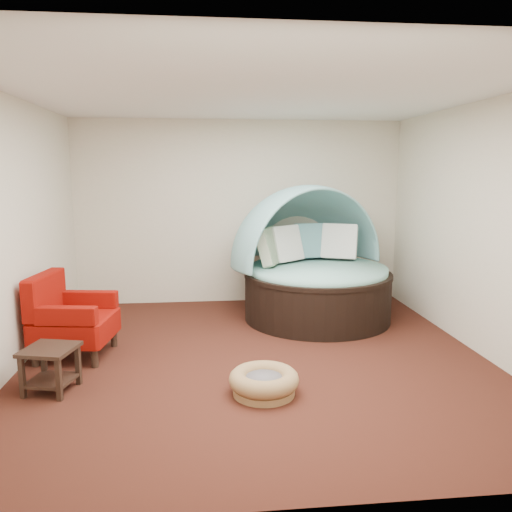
{
  "coord_description": "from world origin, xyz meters",
  "views": [
    {
      "loc": [
        -0.56,
        -5.19,
        2.03
      ],
      "look_at": [
        0.05,
        0.6,
        1.04
      ],
      "focal_mm": 35.0,
      "sensor_mm": 36.0,
      "label": 1
    }
  ],
  "objects": [
    {
      "name": "wall_left",
      "position": [
        -2.5,
        0.0,
        1.4
      ],
      "size": [
        0.0,
        5.0,
        5.0
      ],
      "primitive_type": "plane",
      "rotation": [
        1.57,
        0.0,
        1.57
      ],
      "color": "beige",
      "rests_on": "floor"
    },
    {
      "name": "floor",
      "position": [
        0.0,
        0.0,
        0.0
      ],
      "size": [
        5.0,
        5.0,
        0.0
      ],
      "primitive_type": "plane",
      "color": "#451B13",
      "rests_on": "ground"
    },
    {
      "name": "wall_right",
      "position": [
        2.5,
        0.0,
        1.4
      ],
      "size": [
        0.0,
        5.0,
        5.0
      ],
      "primitive_type": "plane",
      "rotation": [
        1.57,
        0.0,
        -1.57
      ],
      "color": "beige",
      "rests_on": "floor"
    },
    {
      "name": "pet_basket",
      "position": [
        -0.03,
        -0.9,
        0.12
      ],
      "size": [
        0.82,
        0.82,
        0.23
      ],
      "rotation": [
        0.0,
        0.0,
        -0.31
      ],
      "color": "olive",
      "rests_on": "floor"
    },
    {
      "name": "ceiling",
      "position": [
        0.0,
        0.0,
        2.8
      ],
      "size": [
        5.0,
        5.0,
        0.0
      ],
      "primitive_type": "plane",
      "rotation": [
        3.14,
        0.0,
        0.0
      ],
      "color": "white",
      "rests_on": "wall_back"
    },
    {
      "name": "side_table",
      "position": [
        -2.0,
        -0.63,
        0.27
      ],
      "size": [
        0.54,
        0.54,
        0.42
      ],
      "rotation": [
        0.0,
        0.0,
        -0.25
      ],
      "color": "black",
      "rests_on": "floor"
    },
    {
      "name": "wall_front",
      "position": [
        0.0,
        -2.5,
        1.4
      ],
      "size": [
        5.0,
        0.0,
        5.0
      ],
      "primitive_type": "plane",
      "rotation": [
        -1.57,
        0.0,
        0.0
      ],
      "color": "beige",
      "rests_on": "floor"
    },
    {
      "name": "red_armchair",
      "position": [
        -2.05,
        0.29,
        0.43
      ],
      "size": [
        0.9,
        0.9,
        0.93
      ],
      "rotation": [
        0.0,
        0.0,
        -0.14
      ],
      "color": "black",
      "rests_on": "floor"
    },
    {
      "name": "canopy_daybed",
      "position": [
        0.94,
        1.51,
        0.86
      ],
      "size": [
        2.67,
        2.64,
        1.85
      ],
      "rotation": [
        0.0,
        0.0,
        0.39
      ],
      "color": "black",
      "rests_on": "floor"
    },
    {
      "name": "wall_back",
      "position": [
        0.0,
        2.5,
        1.4
      ],
      "size": [
        5.0,
        0.0,
        5.0
      ],
      "primitive_type": "plane",
      "rotation": [
        1.57,
        0.0,
        0.0
      ],
      "color": "beige",
      "rests_on": "floor"
    }
  ]
}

